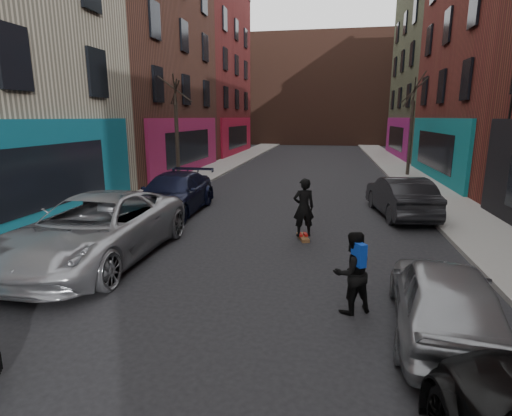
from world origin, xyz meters
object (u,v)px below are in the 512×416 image
at_px(parked_left_far, 97,228).
at_px(skateboarder, 304,207).
at_px(parked_left_end, 173,194).
at_px(parked_right_end, 400,196).
at_px(pedestrian, 352,272).
at_px(parked_right_far, 444,298).
at_px(tree_left_far, 176,121).
at_px(tree_right_far, 412,118).
at_px(skateboard, 303,237).

height_order(parked_left_far, skateboarder, skateboarder).
height_order(parked_left_end, parked_right_end, parked_left_end).
distance_m(skateboarder, pedestrian, 4.57).
relative_size(parked_left_far, parked_right_far, 1.53).
relative_size(tree_left_far, pedestrian, 4.19).
xyz_separation_m(tree_left_far, parked_right_far, (9.60, -12.99, -2.72)).
relative_size(parked_right_far, pedestrian, 2.51).
bearing_deg(parked_left_far, tree_right_far, 58.14).
bearing_deg(parked_right_far, pedestrian, -14.44).
distance_m(parked_left_end, skateboard, 5.63).
xyz_separation_m(parked_left_far, parked_right_end, (8.29, 6.26, -0.10)).
xyz_separation_m(skateboard, pedestrian, (1.18, -4.42, 0.74)).
distance_m(tree_right_far, parked_left_far, 19.89).
relative_size(skateboard, skateboarder, 0.46).
relative_size(parked_left_end, skateboarder, 2.95).
distance_m(parked_left_far, parked_left_end, 5.15).
bearing_deg(parked_right_end, pedestrian, 67.18).
xyz_separation_m(parked_left_far, skateboarder, (4.99, 2.71, 0.14)).
height_order(parked_right_far, parked_right_end, parked_right_end).
height_order(parked_left_far, pedestrian, parked_left_far).
relative_size(parked_right_end, skateboard, 5.51).
relative_size(tree_left_far, skateboarder, 3.74).
bearing_deg(parked_left_far, skateboard, 28.51).
relative_size(tree_left_far, tree_right_far, 0.96).
xyz_separation_m(tree_right_far, parked_left_end, (-10.45, -11.58, -2.79)).
distance_m(tree_left_far, parked_right_far, 16.38).
relative_size(tree_right_far, skateboarder, 3.92).
distance_m(tree_right_far, parked_right_far, 19.41).
xyz_separation_m(tree_right_far, pedestrian, (-4.25, -18.44, -2.74)).
relative_size(skateboard, pedestrian, 0.52).
height_order(tree_right_far, parked_right_end, tree_right_far).
xyz_separation_m(tree_left_far, skateboarder, (6.98, -8.03, -2.41)).
height_order(parked_left_end, skateboarder, skateboarder).
bearing_deg(parked_left_end, tree_right_far, 47.12).
height_order(tree_left_far, tree_right_far, tree_right_far).
bearing_deg(pedestrian, tree_right_far, -132.46).
bearing_deg(tree_right_far, skateboard, -111.14).
xyz_separation_m(parked_right_far, skateboard, (-2.62, 4.97, -0.61)).
xyz_separation_m(tree_left_far, parked_right_end, (10.28, -4.47, -2.65)).
bearing_deg(parked_right_far, skateboarder, -55.84).
height_order(tree_left_far, parked_left_end, tree_left_far).
bearing_deg(tree_right_far, skateboarder, -111.14).
bearing_deg(parked_right_end, skateboard, 39.21).
relative_size(parked_left_far, parked_left_end, 1.16).
bearing_deg(tree_right_far, pedestrian, -102.97).
bearing_deg(skateboard, parked_left_end, 136.75).
xyz_separation_m(parked_left_far, parked_right_far, (7.61, -2.26, -0.16)).
relative_size(tree_left_far, parked_right_end, 1.47).
height_order(parked_right_far, skateboard, parked_right_far).
height_order(skateboard, pedestrian, pedestrian).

